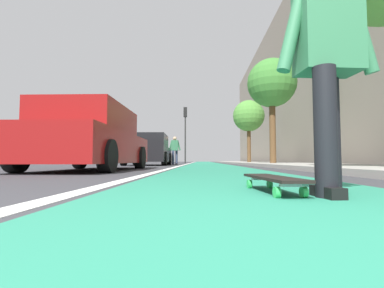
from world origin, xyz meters
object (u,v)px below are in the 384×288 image
(skater_person, at_px, (327,56))
(street_tree_mid, at_px, (272,84))
(pedestrian_distant, at_px, (175,149))
(parked_car_near, at_px, (90,140))
(traffic_light, at_px, (185,125))
(skateboard, at_px, (272,179))
(street_tree_far, at_px, (249,116))
(parked_car_mid, at_px, (148,151))

(skater_person, relative_size, street_tree_mid, 0.33)
(skater_person, relative_size, pedestrian_distant, 1.04)
(parked_car_near, bearing_deg, traffic_light, -4.54)
(skateboard, xyz_separation_m, street_tree_far, (17.52, -2.84, 3.23))
(skateboard, bearing_deg, parked_car_near, 35.30)
(parked_car_mid, height_order, traffic_light, traffic_light)
(skateboard, bearing_deg, parked_car_mid, 15.03)
(parked_car_near, distance_m, pedestrian_distant, 9.34)
(traffic_light, distance_m, street_tree_far, 5.60)
(traffic_light, bearing_deg, pedestrian_distant, 178.40)
(traffic_light, height_order, street_tree_mid, street_tree_mid)
(street_tree_mid, bearing_deg, parked_car_near, 138.52)
(skateboard, relative_size, traffic_light, 0.19)
(skater_person, relative_size, parked_car_mid, 0.40)
(pedestrian_distant, bearing_deg, skateboard, -171.70)
(skater_person, xyz_separation_m, street_tree_far, (17.67, -2.50, 2.39))
(skateboard, distance_m, parked_car_mid, 11.77)
(skater_person, height_order, street_tree_mid, street_tree_mid)
(street_tree_mid, bearing_deg, parked_car_mid, 87.33)
(street_tree_far, bearing_deg, skater_person, 171.96)
(skater_person, bearing_deg, pedestrian_distant, 9.61)
(skateboard, relative_size, parked_car_mid, 0.21)
(skateboard, xyz_separation_m, parked_car_mid, (11.35, 3.05, 0.61))
(parked_car_mid, bearing_deg, street_tree_mid, -92.67)
(parked_car_near, height_order, street_tree_mid, street_tree_mid)
(street_tree_far, bearing_deg, pedestrian_distant, 128.80)
(street_tree_far, height_order, pedestrian_distant, street_tree_far)
(parked_car_mid, xyz_separation_m, traffic_light, (9.32, -1.25, 2.45))
(skateboard, xyz_separation_m, parked_car_near, (4.36, 3.09, 0.61))
(skater_person, xyz_separation_m, street_tree_mid, (11.22, -2.50, 2.91))
(pedestrian_distant, bearing_deg, parked_car_near, 173.24)
(parked_car_mid, relative_size, traffic_light, 0.90)
(parked_car_near, relative_size, street_tree_far, 0.99)
(street_tree_mid, height_order, street_tree_far, street_tree_mid)
(traffic_light, bearing_deg, skateboard, -175.04)
(skateboard, distance_m, street_tree_far, 18.04)
(parked_car_mid, distance_m, street_tree_far, 8.93)
(skateboard, height_order, pedestrian_distant, pedestrian_distant)
(traffic_light, distance_m, pedestrian_distant, 7.38)
(parked_car_mid, bearing_deg, pedestrian_distant, -24.80)
(skater_person, height_order, pedestrian_distant, skater_person)
(skateboard, distance_m, street_tree_mid, 12.03)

